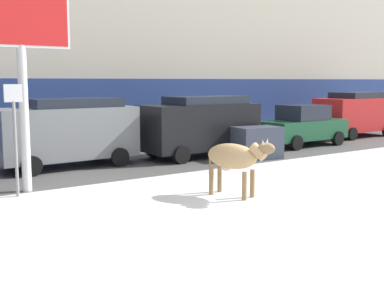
{
  "coord_description": "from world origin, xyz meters",
  "views": [
    {
      "loc": [
        -7.8,
        -8.11,
        2.9
      ],
      "look_at": [
        -0.14,
        3.19,
        1.1
      ],
      "focal_mm": 44.84,
      "sensor_mm": 36.0,
      "label": 1
    }
  ],
  "objects": [
    {
      "name": "ground_plane",
      "position": [
        0.0,
        0.0,
        0.0
      ],
      "size": [
        120.0,
        120.0,
        0.0
      ],
      "primitive_type": "plane",
      "color": "white"
    },
    {
      "name": "road_strip",
      "position": [
        0.0,
        7.23,
        0.0
      ],
      "size": [
        60.0,
        5.6,
        0.01
      ],
      "primitive_type": "cube",
      "color": "#514F4C",
      "rests_on": "ground"
    },
    {
      "name": "building_facade",
      "position": [
        0.0,
        14.38,
        6.48
      ],
      "size": [
        44.0,
        6.1,
        13.0
      ],
      "color": "#BCB29E",
      "rests_on": "ground"
    },
    {
      "name": "cow_tan",
      "position": [
        -0.26,
        1.12,
        0.99
      ],
      "size": [
        1.03,
        1.92,
        1.54
      ],
      "color": "tan",
      "rests_on": "ground"
    },
    {
      "name": "billboard",
      "position": [
        -4.45,
        4.59,
        4.31
      ],
      "size": [
        2.52,
        0.24,
        5.56
      ],
      "color": "silver",
      "rests_on": "ground"
    },
    {
      "name": "car_grey_van",
      "position": [
        -2.28,
        7.55,
        1.24
      ],
      "size": [
        4.64,
        2.21,
        2.32
      ],
      "color": "slate",
      "rests_on": "ground"
    },
    {
      "name": "car_black_van",
      "position": [
        2.72,
        6.85,
        1.24
      ],
      "size": [
        4.64,
        2.21,
        2.32
      ],
      "color": "black",
      "rests_on": "ground"
    },
    {
      "name": "car_darkgreen_sedan",
      "position": [
        8.35,
        6.84,
        0.91
      ],
      "size": [
        4.24,
        2.06,
        1.84
      ],
      "color": "#194C2D",
      "rests_on": "ground"
    },
    {
      "name": "car_red_van",
      "position": [
        13.31,
        7.81,
        1.24
      ],
      "size": [
        4.64,
        2.21,
        2.32
      ],
      "color": "red",
      "rests_on": "ground"
    },
    {
      "name": "pedestrian_near_billboard",
      "position": [
        1.89,
        10.19,
        0.88
      ],
      "size": [
        0.36,
        0.24,
        1.73
      ],
      "color": "#282833",
      "rests_on": "ground"
    },
    {
      "name": "pedestrian_by_cars",
      "position": [
        4.76,
        10.19,
        0.88
      ],
      "size": [
        0.36,
        0.24,
        1.73
      ],
      "color": "#282833",
      "rests_on": "ground"
    },
    {
      "name": "dumpster",
      "position": [
        4.21,
        5.26,
        0.6
      ],
      "size": [
        1.83,
        1.31,
        1.2
      ],
      "primitive_type": "cube",
      "rotation": [
        0.0,
        0.0,
        -0.13
      ],
      "color": "#383D4C",
      "rests_on": "ground"
    },
    {
      "name": "street_sign",
      "position": [
        -4.8,
        4.18,
        1.67
      ],
      "size": [
        0.44,
        0.08,
        2.82
      ],
      "color": "gray",
      "rests_on": "ground"
    }
  ]
}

